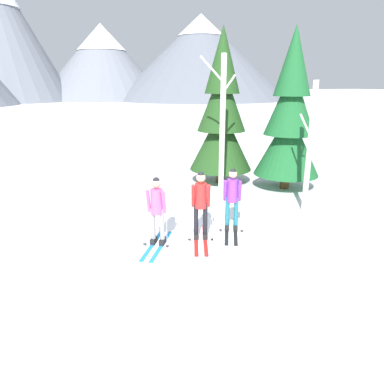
{
  "coord_description": "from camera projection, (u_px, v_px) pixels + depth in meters",
  "views": [
    {
      "loc": [
        -2.87,
        -7.53,
        3.62
      ],
      "look_at": [
        0.05,
        0.32,
        1.05
      ],
      "focal_mm": 33.12,
      "sensor_mm": 36.0,
      "label": 1
    }
  ],
  "objects": [
    {
      "name": "skier_in_pink",
      "position": [
        157.0,
        209.0,
        8.07
      ],
      "size": [
        1.13,
        1.57,
        1.63
      ],
      "color": "#1E84D1",
      "rests_on": "ground"
    },
    {
      "name": "birch_tree_tall",
      "position": [
        310.0,
        147.0,
        10.01
      ],
      "size": [
        0.43,
        0.88,
        3.72
      ],
      "color": "silver",
      "rests_on": "ground"
    },
    {
      "name": "ground_plane",
      "position": [
        195.0,
        236.0,
        8.77
      ],
      "size": [
        400.0,
        400.0,
        0.0
      ],
      "primitive_type": "plane",
      "color": "white"
    },
    {
      "name": "skier_in_purple",
      "position": [
        232.0,
        196.0,
        8.9
      ],
      "size": [
        1.04,
        1.68,
        1.62
      ],
      "color": "black",
      "rests_on": "ground"
    },
    {
      "name": "skier_in_red",
      "position": [
        201.0,
        202.0,
        8.38
      ],
      "size": [
        0.89,
        1.73,
        1.68
      ],
      "color": "red",
      "rests_on": "ground"
    },
    {
      "name": "pine_tree_mid",
      "position": [
        222.0,
        115.0,
        12.8
      ],
      "size": [
        2.3,
        2.3,
        5.55
      ],
      "color": "#51381E",
      "rests_on": "ground"
    },
    {
      "name": "pine_tree_near",
      "position": [
        290.0,
        118.0,
        12.06
      ],
      "size": [
        2.26,
        2.26,
        5.45
      ],
      "color": "#51381E",
      "rests_on": "ground"
    },
    {
      "name": "birch_tree_slender",
      "position": [
        222.0,
        130.0,
        10.55
      ],
      "size": [
        1.05,
        0.35,
        4.44
      ],
      "color": "silver",
      "rests_on": "ground"
    },
    {
      "name": "mountain_ridge_distant",
      "position": [
        13.0,
        32.0,
        67.82
      ],
      "size": [
        102.75,
        52.82,
        29.95
      ],
      "color": "slate",
      "rests_on": "ground"
    }
  ]
}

